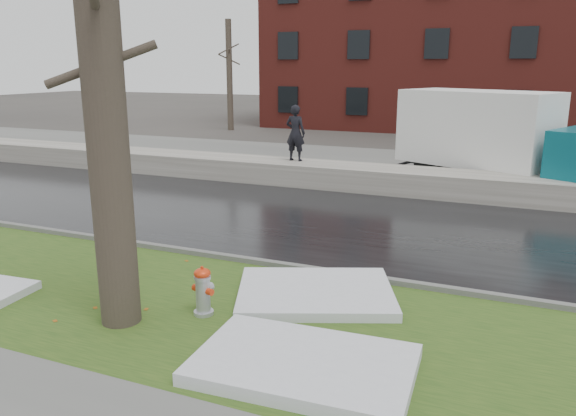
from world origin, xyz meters
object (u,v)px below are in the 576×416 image
at_px(fire_hydrant, 203,289).
at_px(box_truck, 505,138).
at_px(worker, 295,133).
at_px(tree, 102,70).

distance_m(fire_hydrant, box_truck, 12.62).
distance_m(fire_hydrant, worker, 10.70).
relative_size(box_truck, worker, 4.84).
xyz_separation_m(fire_hydrant, tree, (-1.05, -0.70, 3.35)).
height_order(box_truck, worker, box_truck).
distance_m(tree, worker, 11.31).
xyz_separation_m(tree, box_truck, (4.91, 12.66, -2.19)).
relative_size(fire_hydrant, tree, 0.11).
relative_size(tree, worker, 4.02).
distance_m(fire_hydrant, tree, 3.58).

